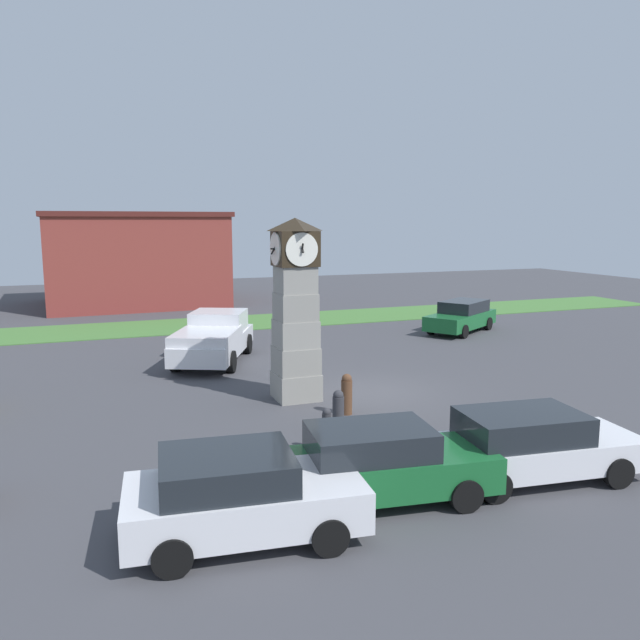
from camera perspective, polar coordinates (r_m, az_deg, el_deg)
The scene contains 13 objects.
ground_plane at distance 20.04m, azimuth 4.81°, elevation -6.62°, with size 81.07×81.07×0.00m, color #424247.
clock_tower at distance 18.76m, azimuth -2.25°, elevation 0.75°, with size 1.50×1.49×5.49m.
bollard_near_tower at distance 13.77m, azimuth -0.66°, elevation -11.81°, with size 0.28×0.28×0.99m.
bollard_mid_row at distance 14.91m, azimuth 0.61°, elevation -10.00°, with size 0.22×0.22×1.06m.
bollard_far_row at distance 16.19m, azimuth 1.68°, elevation -8.32°, with size 0.30×0.30×1.12m.
bollard_end_row at distance 17.68m, azimuth 2.45°, elevation -6.75°, with size 0.31×0.31×1.17m.
car_navy_sedan at distance 11.14m, azimuth -7.30°, elevation -15.54°, with size 4.23×2.43×1.53m.
car_near_tower at distance 12.43m, azimuth 5.63°, elevation -12.90°, with size 4.42×2.23×1.51m.
car_by_building at distance 14.08m, azimuth 18.70°, elevation -10.73°, with size 4.66×2.29×1.47m.
car_far_lot at distance 31.31m, azimuth 12.81°, elevation 0.34°, with size 4.83×3.93×1.52m.
pickup_truck at distance 24.37m, azimuth -9.70°, elevation -1.64°, with size 4.20×5.86×1.85m.
warehouse_blue_far at distance 42.70m, azimuth -16.65°, elevation 5.43°, with size 11.41×10.09×5.94m.
grass_verge_far at distance 34.14m, azimuth -3.74°, elevation -0.03°, with size 48.64×4.81×0.04m, color #477A38.
Camera 1 is at (-8.35, -17.40, 5.41)m, focal length 35.00 mm.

